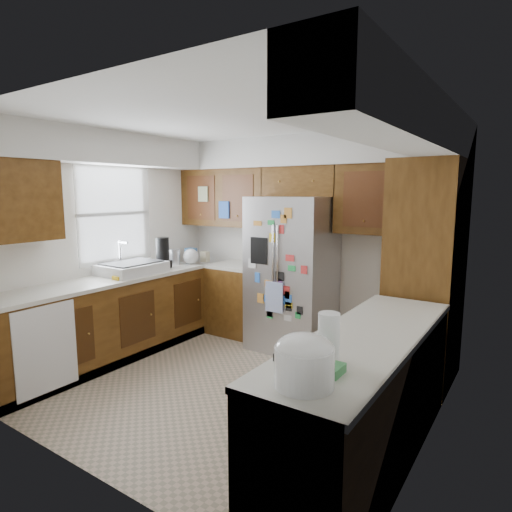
# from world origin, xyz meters

# --- Properties ---
(floor) EXTENTS (3.60, 3.60, 0.00)m
(floor) POSITION_xyz_m (0.00, 0.00, 0.00)
(floor) COLOR tan
(floor) RESTS_ON ground
(room_shell) EXTENTS (3.64, 3.24, 2.52)m
(room_shell) POSITION_xyz_m (-0.11, 0.36, 1.82)
(room_shell) COLOR white
(room_shell) RESTS_ON ground
(left_counter_run) EXTENTS (1.36, 3.20, 0.92)m
(left_counter_run) POSITION_xyz_m (-1.36, 0.03, 0.43)
(left_counter_run) COLOR #3F240C
(left_counter_run) RESTS_ON ground
(right_counter_run) EXTENTS (0.63, 2.25, 0.92)m
(right_counter_run) POSITION_xyz_m (1.50, -0.47, 0.42)
(right_counter_run) COLOR #3F240C
(right_counter_run) RESTS_ON ground
(pantry) EXTENTS (0.60, 0.90, 2.15)m
(pantry) POSITION_xyz_m (1.50, 1.15, 1.07)
(pantry) COLOR #3F240C
(pantry) RESTS_ON ground
(fridge) EXTENTS (0.90, 0.79, 1.80)m
(fridge) POSITION_xyz_m (-0.00, 1.20, 0.90)
(fridge) COLOR #AFAFB4
(fridge) RESTS_ON ground
(bridge_cabinet) EXTENTS (0.96, 0.34, 0.35)m
(bridge_cabinet) POSITION_xyz_m (0.00, 1.43, 1.98)
(bridge_cabinet) COLOR #3F240C
(bridge_cabinet) RESTS_ON fridge
(fridge_top_items) EXTENTS (0.91, 0.28, 0.26)m
(fridge_top_items) POSITION_xyz_m (-0.09, 1.42, 2.27)
(fridge_top_items) COLOR #294BAB
(fridge_top_items) RESTS_ON bridge_cabinet
(sink_assembly) EXTENTS (0.52, 0.72, 0.37)m
(sink_assembly) POSITION_xyz_m (-1.50, 0.10, 0.99)
(sink_assembly) COLOR silver
(sink_assembly) RESTS_ON left_counter_run
(left_counter_clutter) EXTENTS (0.32, 0.79, 0.38)m
(left_counter_clutter) POSITION_xyz_m (-1.45, 0.80, 1.05)
(left_counter_clutter) COLOR black
(left_counter_clutter) RESTS_ON left_counter_run
(rice_cooker) EXTENTS (0.30, 0.29, 0.26)m
(rice_cooker) POSITION_xyz_m (1.50, -1.38, 1.05)
(rice_cooker) COLOR white
(rice_cooker) RESTS_ON right_counter_run
(paper_towel) EXTENTS (0.12, 0.12, 0.27)m
(paper_towel) POSITION_xyz_m (1.46, -1.02, 1.06)
(paper_towel) COLOR white
(paper_towel) RESTS_ON right_counter_run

